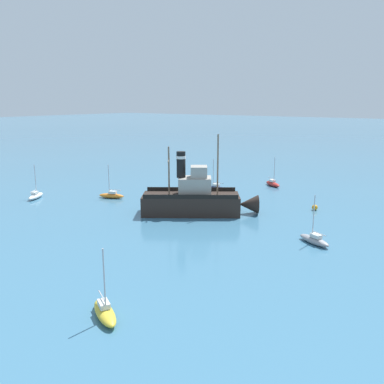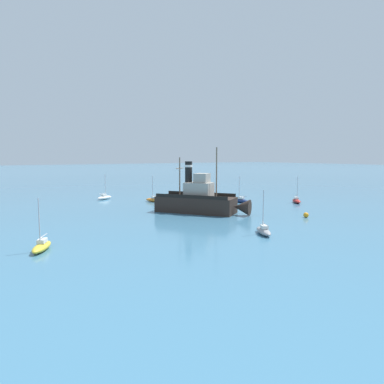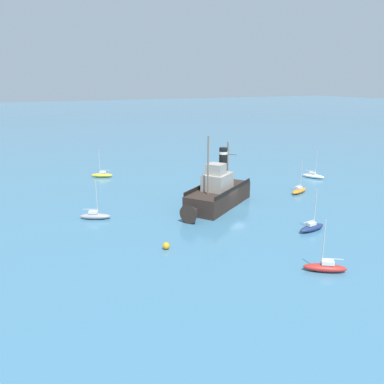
{
  "view_description": "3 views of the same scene",
  "coord_description": "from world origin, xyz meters",
  "px_view_note": "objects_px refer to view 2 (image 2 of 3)",
  "views": [
    {
      "loc": [
        42.04,
        29.78,
        13.89
      ],
      "look_at": [
        0.98,
        1.02,
        2.54
      ],
      "focal_mm": 38.0,
      "sensor_mm": 36.0,
      "label": 1
    },
    {
      "loc": [
        30.96,
        44.41,
        8.68
      ],
      "look_at": [
        3.16,
        2.39,
        3.3
      ],
      "focal_mm": 32.0,
      "sensor_mm": 36.0,
      "label": 2
    },
    {
      "loc": [
        -43.79,
        28.57,
        16.58
      ],
      "look_at": [
        3.51,
        4.67,
        1.91
      ],
      "focal_mm": 38.0,
      "sensor_mm": 36.0,
      "label": 3
    }
  ],
  "objects_px": {
    "sailboat_white": "(105,197)",
    "sailboat_red": "(296,201)",
    "sailboat_yellow": "(42,246)",
    "sailboat_navy": "(240,200)",
    "sailboat_orange": "(154,200)",
    "mooring_buoy": "(306,215)",
    "sailboat_grey": "(264,231)",
    "old_tugboat": "(200,201)"
  },
  "relations": [
    {
      "from": "sailboat_grey",
      "to": "mooring_buoy",
      "type": "xyz_separation_m",
      "value": [
        -12.48,
        -4.14,
        -0.06
      ]
    },
    {
      "from": "sailboat_white",
      "to": "sailboat_yellow",
      "type": "distance_m",
      "value": 37.08
    },
    {
      "from": "sailboat_white",
      "to": "mooring_buoy",
      "type": "relative_size",
      "value": 6.69
    },
    {
      "from": "old_tugboat",
      "to": "mooring_buoy",
      "type": "xyz_separation_m",
      "value": [
        -10.07,
        11.76,
        -1.46
      ]
    },
    {
      "from": "sailboat_red",
      "to": "sailboat_orange",
      "type": "distance_m",
      "value": 26.47
    },
    {
      "from": "sailboat_orange",
      "to": "sailboat_yellow",
      "type": "distance_m",
      "value": 33.77
    },
    {
      "from": "sailboat_yellow",
      "to": "mooring_buoy",
      "type": "bearing_deg",
      "value": 175.97
    },
    {
      "from": "old_tugboat",
      "to": "sailboat_orange",
      "type": "xyz_separation_m",
      "value": [
        0.31,
        -14.63,
        -1.4
      ]
    },
    {
      "from": "mooring_buoy",
      "to": "sailboat_yellow",
      "type": "bearing_deg",
      "value": -4.03
    },
    {
      "from": "sailboat_orange",
      "to": "old_tugboat",
      "type": "bearing_deg",
      "value": 91.21
    },
    {
      "from": "old_tugboat",
      "to": "sailboat_orange",
      "type": "bearing_deg",
      "value": -88.79
    },
    {
      "from": "sailboat_orange",
      "to": "mooring_buoy",
      "type": "relative_size",
      "value": 6.69
    },
    {
      "from": "sailboat_yellow",
      "to": "sailboat_red",
      "type": "bearing_deg",
      "value": -169.54
    },
    {
      "from": "sailboat_white",
      "to": "sailboat_red",
      "type": "distance_m",
      "value": 37.04
    },
    {
      "from": "sailboat_navy",
      "to": "sailboat_yellow",
      "type": "xyz_separation_m",
      "value": [
        36.84,
        14.43,
        0.0
      ]
    },
    {
      "from": "sailboat_yellow",
      "to": "sailboat_navy",
      "type": "bearing_deg",
      "value": -158.6
    },
    {
      "from": "sailboat_white",
      "to": "mooring_buoy",
      "type": "distance_m",
      "value": 39.02
    },
    {
      "from": "sailboat_navy",
      "to": "sailboat_red",
      "type": "distance_m",
      "value": 10.3
    },
    {
      "from": "sailboat_navy",
      "to": "sailboat_grey",
      "type": "bearing_deg",
      "value": 54.16
    },
    {
      "from": "sailboat_red",
      "to": "sailboat_orange",
      "type": "relative_size",
      "value": 1.0
    },
    {
      "from": "sailboat_red",
      "to": "sailboat_yellow",
      "type": "relative_size",
      "value": 1.0
    },
    {
      "from": "sailboat_navy",
      "to": "sailboat_yellow",
      "type": "bearing_deg",
      "value": 21.4
    },
    {
      "from": "mooring_buoy",
      "to": "old_tugboat",
      "type": "bearing_deg",
      "value": -49.4
    },
    {
      "from": "sailboat_navy",
      "to": "sailboat_red",
      "type": "relative_size",
      "value": 1.0
    },
    {
      "from": "sailboat_navy",
      "to": "mooring_buoy",
      "type": "height_order",
      "value": "sailboat_navy"
    },
    {
      "from": "sailboat_orange",
      "to": "sailboat_navy",
      "type": "bearing_deg",
      "value": 143.84
    },
    {
      "from": "sailboat_white",
      "to": "sailboat_red",
      "type": "bearing_deg",
      "value": 138.68
    },
    {
      "from": "old_tugboat",
      "to": "sailboat_red",
      "type": "distance_m",
      "value": 21.12
    },
    {
      "from": "sailboat_grey",
      "to": "sailboat_orange",
      "type": "xyz_separation_m",
      "value": [
        -2.1,
        -30.52,
        0.0
      ]
    },
    {
      "from": "old_tugboat",
      "to": "mooring_buoy",
      "type": "distance_m",
      "value": 15.55
    },
    {
      "from": "sailboat_orange",
      "to": "mooring_buoy",
      "type": "distance_m",
      "value": 28.35
    },
    {
      "from": "old_tugboat",
      "to": "sailboat_grey",
      "type": "relative_size",
      "value": 2.82
    },
    {
      "from": "sailboat_white",
      "to": "sailboat_red",
      "type": "xyz_separation_m",
      "value": [
        -27.82,
        24.45,
        0.0
      ]
    },
    {
      "from": "sailboat_navy",
      "to": "sailboat_red",
      "type": "xyz_separation_m",
      "value": [
        -8.3,
        6.1,
        0.0
      ]
    },
    {
      "from": "sailboat_grey",
      "to": "sailboat_yellow",
      "type": "bearing_deg",
      "value": -16.79
    },
    {
      "from": "sailboat_grey",
      "to": "sailboat_navy",
      "type": "height_order",
      "value": "same"
    },
    {
      "from": "sailboat_white",
      "to": "old_tugboat",
      "type": "bearing_deg",
      "value": 106.11
    },
    {
      "from": "old_tugboat",
      "to": "sailboat_white",
      "type": "xyz_separation_m",
      "value": [
        6.77,
        -23.44,
        -1.4
      ]
    },
    {
      "from": "mooring_buoy",
      "to": "sailboat_navy",
      "type": "bearing_deg",
      "value": -99.02
    },
    {
      "from": "sailboat_white",
      "to": "sailboat_orange",
      "type": "relative_size",
      "value": 1.0
    },
    {
      "from": "sailboat_white",
      "to": "sailboat_yellow",
      "type": "bearing_deg",
      "value": 62.15
    },
    {
      "from": "sailboat_navy",
      "to": "sailboat_orange",
      "type": "distance_m",
      "value": 16.17
    }
  ]
}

